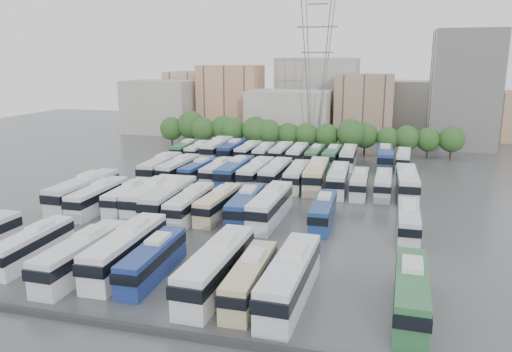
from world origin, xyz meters
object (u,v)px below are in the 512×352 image
(bus_r0_s8, at_px, (217,267))
(bus_r0_s6, at_px, (153,259))
(bus_r2_s2, at_px, (179,169))
(bus_r0_s10, at_px, (290,278))
(bus_r3_s5, at_px, (264,153))
(bus_r2_s11, at_px, (359,183))
(bus_r2_s4, at_px, (218,171))
(bus_r3_s7, at_px, (298,154))
(bus_r2_s1, at_px, (161,168))
(bus_r3_s12, at_px, (385,157))
(bus_r0_s2, at_px, (33,245))
(bus_r1_s2, at_px, (128,196))
(bus_r2_s12, at_px, (383,184))
(bus_r1_s1, at_px, (98,197))
(bus_r3_s2, at_px, (217,149))
(bus_r2_s7, at_px, (276,174))
(apartment_tower, at_px, (464,90))
(bus_r1_s3, at_px, (151,196))
(bus_r1_s4, at_px, (170,199))
(bus_r3_s10, at_px, (348,157))
(bus_r2_s6, at_px, (256,173))
(bus_r3_s4, at_px, (248,152))
(bus_r0_s5, at_px, (126,249))
(bus_r0_s13, at_px, (411,291))
(bus_r2_s8, at_px, (297,176))
(bus_r2_s5, at_px, (235,172))
(bus_r1_s13, at_px, (408,221))
(bus_r1_s10, at_px, (323,211))
(bus_r1_s6, at_px, (219,203))
(bus_r2_s10, at_px, (338,179))
(bus_r1_s5, at_px, (190,204))
(bus_r2_s13, at_px, (407,183))
(bus_r3_s1, at_px, (199,151))
(electricity_pylon, at_px, (317,64))
(bus_r3_s13, at_px, (403,159))
(bus_r1_s8, at_px, (270,205))
(bus_r3_s3, at_px, (232,150))
(bus_r1_s0, at_px, (84,191))
(bus_r3_s9, at_px, (332,156))
(bus_r1_s7, at_px, (246,205))
(bus_r3_s0, at_px, (185,149))

(bus_r0_s8, bearing_deg, bus_r0_s6, 174.85)
(bus_r2_s2, bearing_deg, bus_r0_s10, -53.11)
(bus_r0_s10, xyz_separation_m, bus_r3_s5, (-16.58, 55.45, -0.33))
(bus_r2_s11, bearing_deg, bus_r3_s5, 134.79)
(bus_r0_s6, height_order, bus_r2_s4, bus_r2_s4)
(bus_r3_s7, bearing_deg, bus_r2_s11, -56.96)
(bus_r2_s1, distance_m, bus_r3_s12, 40.90)
(bus_r0_s2, height_order, bus_r1_s2, bus_r0_s2)
(bus_r2_s12, bearing_deg, bus_r2_s11, -174.72)
(bus_r1_s1, height_order, bus_r3_s2, bus_r3_s2)
(bus_r0_s2, height_order, bus_r2_s7, bus_r2_s7)
(apartment_tower, xyz_separation_m, bus_r3_s12, (-15.95, -27.19, -11.02))
(bus_r1_s2, distance_m, bus_r1_s3, 3.50)
(bus_r0_s6, height_order, bus_r3_s12, bus_r3_s12)
(bus_r0_s2, height_order, bus_r1_s4, bus_r1_s4)
(bus_r1_s1, xyz_separation_m, bus_r2_s12, (36.52, 18.03, -0.16))
(bus_r2_s4, relative_size, bus_r3_s10, 0.94)
(bus_r2_s6, distance_m, bus_r3_s4, 19.70)
(bus_r0_s5, xyz_separation_m, bus_r1_s2, (-9.97, 18.02, -0.33))
(bus_r0_s6, bearing_deg, bus_r0_s5, 161.30)
(bus_r3_s7, bearing_deg, bus_r0_s13, -71.36)
(bus_r2_s8, height_order, bus_r3_s2, bus_r3_s2)
(bus_r2_s7, bearing_deg, bus_r2_s5, -171.41)
(bus_r1_s13, bearing_deg, bus_r1_s10, 173.07)
(bus_r2_s6, bearing_deg, bus_r3_s7, 81.22)
(bus_r1_s2, xyz_separation_m, bus_r2_s1, (-3.15, 16.49, 0.29))
(bus_r0_s5, distance_m, bus_r1_s6, 18.17)
(bus_r2_s8, bearing_deg, bus_r2_s10, -7.71)
(bus_r2_s7, bearing_deg, bus_r1_s5, -108.49)
(bus_r2_s7, bearing_deg, bus_r2_s13, -2.66)
(bus_r3_s1, xyz_separation_m, bus_r3_s4, (10.00, 1.42, 0.07))
(electricity_pylon, distance_m, bus_r3_s4, 27.63)
(bus_r3_s5, bearing_deg, bus_r2_s8, -63.08)
(bus_r3_s13, bearing_deg, bus_r1_s8, -111.94)
(bus_r2_s1, bearing_deg, bus_r1_s4, -63.09)
(bus_r3_s3, bearing_deg, bus_r1_s0, -105.41)
(bus_r0_s6, relative_size, bus_r3_s2, 0.84)
(bus_r2_s8, height_order, bus_r3_s9, bus_r2_s8)
(apartment_tower, xyz_separation_m, bus_r1_s6, (-35.86, -63.04, -11.27))
(bus_r2_s11, xyz_separation_m, bus_r2_s12, (3.45, 0.30, 0.01))
(bus_r2_s12, height_order, bus_r3_s9, bus_r3_s9)
(bus_r1_s7, distance_m, bus_r2_s6, 17.78)
(bus_r3_s9, bearing_deg, apartment_tower, 48.55)
(bus_r2_s2, height_order, bus_r3_s0, bus_r2_s2)
(bus_r3_s5, bearing_deg, bus_r1_s10, -67.18)
(bus_r2_s5, distance_m, bus_r2_s8, 9.98)
(bus_r1_s0, relative_size, bus_r1_s5, 1.15)
(bus_r1_s0, height_order, bus_r1_s6, bus_r1_s0)
(bus_r0_s5, bearing_deg, bus_r0_s13, -5.71)
(bus_r2_s2, height_order, bus_r3_s7, bus_r2_s2)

